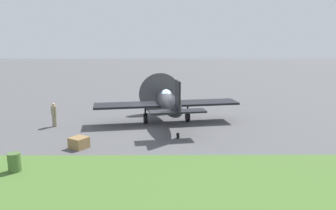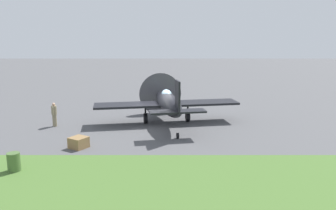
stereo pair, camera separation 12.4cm
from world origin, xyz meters
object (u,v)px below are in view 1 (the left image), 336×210
ground_crew_chief (54,114)px  supply_crate (79,143)px  fuel_drum (14,162)px  airplane_lead (168,102)px

ground_crew_chief → supply_crate: (2.99, -4.74, -0.59)m
fuel_drum → supply_crate: bearing=56.9°
airplane_lead → fuel_drum: size_ratio=12.07×
fuel_drum → supply_crate: fuel_drum is taller
ground_crew_chief → supply_crate: ground_crew_chief is taller
fuel_drum → ground_crew_chief: bearing=95.6°
airplane_lead → fuel_drum: airplane_lead is taller
airplane_lead → supply_crate: airplane_lead is taller
ground_crew_chief → fuel_drum: (0.80, -8.10, -0.46)m
fuel_drum → airplane_lead: bearing=50.4°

